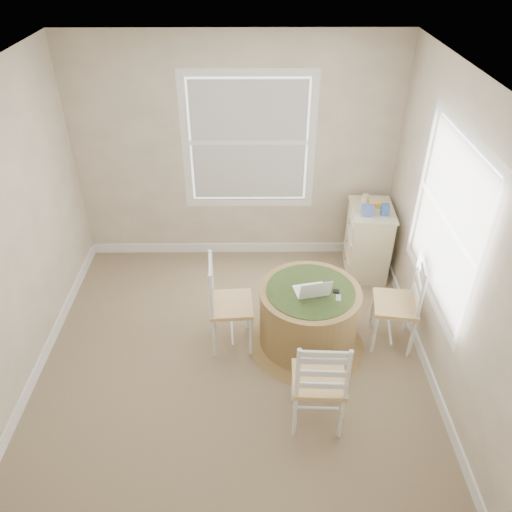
{
  "coord_description": "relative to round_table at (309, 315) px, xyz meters",
  "views": [
    {
      "loc": [
        0.19,
        -3.38,
        3.52
      ],
      "look_at": [
        0.22,
        0.45,
        0.86
      ],
      "focal_mm": 35.0,
      "sensor_mm": 36.0,
      "label": 1
    }
  ],
  "objects": [
    {
      "name": "room",
      "position": [
        -0.55,
        -0.0,
        0.93
      ],
      "size": [
        3.64,
        3.64,
        2.64
      ],
      "color": "#8D7659",
      "rests_on": "ground"
    },
    {
      "name": "round_table",
      "position": [
        0.0,
        0.0,
        0.0
      ],
      "size": [
        1.12,
        1.12,
        0.68
      ],
      "rotation": [
        0.0,
        0.0,
        -0.15
      ],
      "color": "olive",
      "rests_on": "ground"
    },
    {
      "name": "chair_left",
      "position": [
        -0.73,
        0.04,
        0.11
      ],
      "size": [
        0.43,
        0.45,
        0.95
      ],
      "primitive_type": null,
      "rotation": [
        0.0,
        0.0,
        1.64
      ],
      "color": "white",
      "rests_on": "ground"
    },
    {
      "name": "chair_near",
      "position": [
        -0.01,
        -0.87,
        0.11
      ],
      "size": [
        0.44,
        0.42,
        0.95
      ],
      "primitive_type": null,
      "rotation": [
        0.0,
        0.0,
        3.1
      ],
      "color": "white",
      "rests_on": "ground"
    },
    {
      "name": "chair_right",
      "position": [
        0.82,
        0.04,
        0.11
      ],
      "size": [
        0.46,
        0.48,
        0.95
      ],
      "primitive_type": null,
      "rotation": [
        0.0,
        0.0,
        -1.72
      ],
      "color": "white",
      "rests_on": "ground"
    },
    {
      "name": "laptop",
      "position": [
        0.01,
        -0.04,
        0.33
      ],
      "size": [
        0.34,
        0.31,
        0.21
      ],
      "rotation": [
        0.0,
        0.0,
        3.35
      ],
      "color": "white",
      "rests_on": "round_table"
    },
    {
      "name": "mouse",
      "position": [
        0.08,
        -0.05,
        0.31
      ],
      "size": [
        0.07,
        0.09,
        0.03
      ],
      "primitive_type": "ellipsoid",
      "rotation": [
        0.0,
        0.0,
        -0.15
      ],
      "color": "white",
      "rests_on": "round_table"
    },
    {
      "name": "phone",
      "position": [
        0.24,
        -0.11,
        0.3
      ],
      "size": [
        0.06,
        0.1,
        0.02
      ],
      "primitive_type": "cube",
      "rotation": [
        0.0,
        0.0,
        -0.15
      ],
      "color": "#B7BABF",
      "rests_on": "round_table"
    },
    {
      "name": "keys",
      "position": [
        0.23,
        -0.03,
        0.31
      ],
      "size": [
        0.07,
        0.06,
        0.02
      ],
      "primitive_type": "cube",
      "rotation": [
        0.0,
        0.0,
        -0.15
      ],
      "color": "black",
      "rests_on": "round_table"
    },
    {
      "name": "corner_chest",
      "position": [
        0.79,
        1.21,
        0.05
      ],
      "size": [
        0.51,
        0.65,
        0.84
      ],
      "rotation": [
        0.0,
        0.0,
        -0.05
      ],
      "color": "beige",
      "rests_on": "ground"
    },
    {
      "name": "tissue_box",
      "position": [
        0.69,
        1.08,
        0.52
      ],
      "size": [
        0.13,
        0.13,
        0.1
      ],
      "primitive_type": "cube",
      "rotation": [
        0.0,
        0.0,
        -0.05
      ],
      "color": "#5368BF",
      "rests_on": "corner_chest"
    },
    {
      "name": "box_yellow",
      "position": [
        0.84,
        1.26,
        0.5
      ],
      "size": [
        0.16,
        0.11,
        0.06
      ],
      "primitive_type": "cube",
      "rotation": [
        0.0,
        0.0,
        -0.05
      ],
      "color": "#F2BE55",
      "rests_on": "corner_chest"
    },
    {
      "name": "box_blue",
      "position": [
        0.9,
        1.07,
        0.53
      ],
      "size": [
        0.08,
        0.08,
        0.12
      ],
      "primitive_type": "cube",
      "rotation": [
        0.0,
        0.0,
        -0.05
      ],
      "color": "#385DA9",
      "rests_on": "corner_chest"
    },
    {
      "name": "cup_cream",
      "position": [
        0.73,
        1.38,
        0.52
      ],
      "size": [
        0.07,
        0.07,
        0.09
      ],
      "primitive_type": "cylinder",
      "color": "beige",
      "rests_on": "corner_chest"
    }
  ]
}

